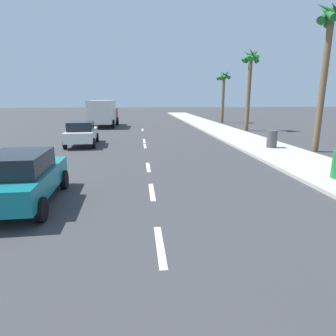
% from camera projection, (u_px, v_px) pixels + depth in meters
% --- Properties ---
extents(ground_plane, '(160.00, 160.00, 0.00)m').
position_uv_depth(ground_plane, '(146.00, 150.00, 17.19)').
color(ground_plane, '#38383A').
extents(sidewalk_strip, '(3.60, 80.00, 0.14)m').
position_uv_depth(sidewalk_strip, '(252.00, 142.00, 19.85)').
color(sidewalk_strip, '#B2ADA3').
rests_on(sidewalk_strip, ground).
extents(lane_stripe_2, '(0.16, 1.80, 0.01)m').
position_uv_depth(lane_stripe_2, '(160.00, 246.00, 6.09)').
color(lane_stripe_2, white).
rests_on(lane_stripe_2, ground).
extents(lane_stripe_3, '(0.16, 1.80, 0.01)m').
position_uv_depth(lane_stripe_3, '(152.00, 192.00, 9.58)').
color(lane_stripe_3, white).
rests_on(lane_stripe_3, ground).
extents(lane_stripe_4, '(0.16, 1.80, 0.01)m').
position_uv_depth(lane_stripe_4, '(148.00, 167.00, 12.97)').
color(lane_stripe_4, white).
rests_on(lane_stripe_4, ground).
extents(lane_stripe_5, '(0.16, 1.80, 0.01)m').
position_uv_depth(lane_stripe_5, '(145.00, 146.00, 18.73)').
color(lane_stripe_5, white).
rests_on(lane_stripe_5, ground).
extents(lane_stripe_6, '(0.16, 1.80, 0.01)m').
position_uv_depth(lane_stripe_6, '(144.00, 141.00, 20.85)').
color(lane_stripe_6, white).
rests_on(lane_stripe_6, ground).
extents(lane_stripe_7, '(0.16, 1.80, 0.01)m').
position_uv_depth(lane_stripe_7, '(143.00, 130.00, 28.19)').
color(lane_stripe_7, white).
rests_on(lane_stripe_7, ground).
extents(parked_car_teal, '(2.01, 4.12, 1.57)m').
position_uv_depth(parked_car_teal, '(22.00, 177.00, 8.24)').
color(parked_car_teal, '#14727A').
rests_on(parked_car_teal, ground).
extents(parked_car_white, '(2.08, 4.17, 1.57)m').
position_uv_depth(parked_car_white, '(82.00, 133.00, 18.78)').
color(parked_car_white, white).
rests_on(parked_car_white, ground).
extents(delivery_truck, '(2.87, 6.33, 2.80)m').
position_uv_depth(delivery_truck, '(103.00, 113.00, 30.59)').
color(delivery_truck, maroon).
rests_on(delivery_truck, ground).
extents(palm_tree_mid, '(1.87, 1.85, 8.11)m').
position_uv_depth(palm_tree_mid, '(329.00, 37.00, 15.25)').
color(palm_tree_mid, brown).
rests_on(palm_tree_mid, ground).
extents(palm_tree_far, '(1.78, 1.92, 7.53)m').
position_uv_depth(palm_tree_far, '(250.00, 67.00, 26.08)').
color(palm_tree_far, brown).
rests_on(palm_tree_far, ground).
extents(palm_tree_distant, '(1.87, 1.79, 6.49)m').
position_uv_depth(palm_tree_distant, '(223.00, 83.00, 35.07)').
color(palm_tree_distant, brown).
rests_on(palm_tree_distant, ground).
extents(trash_bin_far, '(0.60, 0.60, 1.02)m').
position_uv_depth(trash_bin_far, '(272.00, 139.00, 17.21)').
color(trash_bin_far, '#47474C').
rests_on(trash_bin_far, sidewalk_strip).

